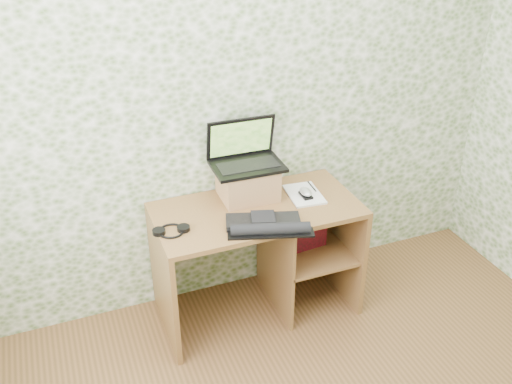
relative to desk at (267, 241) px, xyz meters
name	(u,v)px	position (x,y,z in m)	size (l,w,h in m)	color
wall_back	(237,101)	(-0.08, 0.28, 0.82)	(3.50, 3.50, 0.00)	white
desk	(267,241)	(0.00, 0.00, 0.00)	(1.20, 0.60, 0.75)	brown
riser	(248,182)	(-0.08, 0.12, 0.37)	(0.32, 0.27, 0.19)	#9E6F46
laptop	(245,155)	(-0.08, 0.16, 0.53)	(0.42, 0.30, 0.27)	black
keyboard	(266,225)	(-0.11, -0.25, 0.29)	(0.47, 0.36, 0.07)	black
headphones	(171,230)	(-0.60, -0.09, 0.28)	(0.20, 0.16, 0.02)	black
notepad	(304,194)	(0.24, 0.00, 0.28)	(0.19, 0.27, 0.01)	white
mouse	(306,193)	(0.24, -0.03, 0.30)	(0.07, 0.11, 0.04)	silver
pen	(312,186)	(0.32, 0.06, 0.29)	(0.01, 0.01, 0.13)	black
red_box	(307,227)	(0.26, -0.03, 0.06)	(0.24, 0.08, 0.29)	maroon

